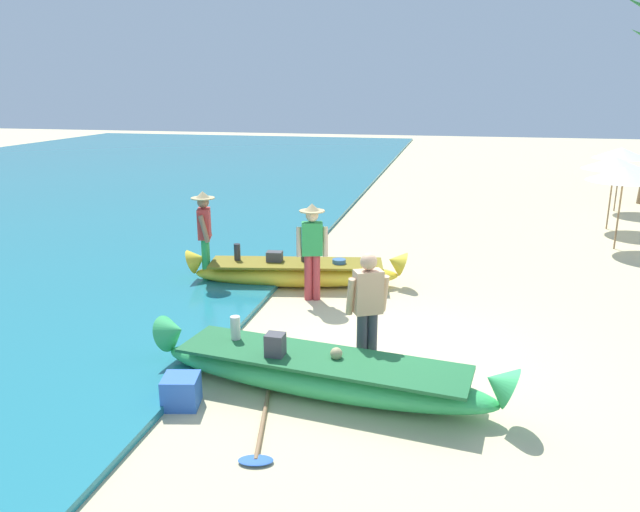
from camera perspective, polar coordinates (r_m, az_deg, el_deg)
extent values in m
plane|color=beige|center=(8.67, 7.12, -9.44)|extent=(80.00, 80.00, 0.00)
ellipsoid|color=#38B760|center=(7.59, 0.08, -11.21)|extent=(4.36, 1.38, 0.46)
cone|color=#38B760|center=(7.10, 16.51, -11.39)|extent=(0.49, 0.55, 0.56)
cone|color=#38B760|center=(8.36, -13.63, -6.93)|extent=(0.49, 0.55, 0.56)
cube|color=#1E6435|center=(7.49, 0.08, -9.64)|extent=(3.68, 1.31, 0.04)
cylinder|color=silver|center=(8.01, -7.97, -6.77)|extent=(0.13, 0.13, 0.33)
cube|color=#424247|center=(7.49, -4.24, -8.39)|extent=(0.23, 0.21, 0.30)
sphere|color=tan|center=(7.44, 1.55, -9.17)|extent=(0.15, 0.15, 0.15)
ellipsoid|color=yellow|center=(11.50, -2.24, -1.74)|extent=(3.93, 1.46, 0.44)
cone|color=yellow|center=(11.43, 7.17, -0.55)|extent=(0.50, 0.54, 0.54)
cone|color=yellow|center=(11.72, -11.45, -0.33)|extent=(0.50, 0.54, 0.54)
cube|color=olive|center=(11.43, -2.26, -0.68)|extent=(3.33, 1.37, 0.04)
cylinder|color=#2D2D33|center=(11.63, -7.80, 0.33)|extent=(0.12, 0.12, 0.34)
cube|color=#424247|center=(11.50, -4.30, -0.08)|extent=(0.31, 0.24, 0.21)
cylinder|color=#2D2D33|center=(11.46, -1.34, 0.07)|extent=(0.19, 0.19, 0.27)
cylinder|color=#386699|center=(11.35, 1.81, -0.54)|extent=(0.25, 0.25, 0.10)
cylinder|color=#B2383D|center=(10.69, -0.36, -2.01)|extent=(0.14, 0.14, 0.83)
cylinder|color=#B2383D|center=(10.69, -1.11, -2.02)|extent=(0.14, 0.14, 0.83)
cube|color=green|center=(10.50, -0.75, 1.64)|extent=(0.41, 0.31, 0.58)
cylinder|color=beige|center=(10.50, 0.51, 1.36)|extent=(0.14, 0.21, 0.53)
cylinder|color=beige|center=(10.49, -2.00, 1.34)|extent=(0.14, 0.21, 0.53)
sphere|color=beige|center=(10.41, -0.76, 3.83)|extent=(0.22, 0.22, 0.22)
cylinder|color=tan|center=(10.39, -0.76, 4.26)|extent=(0.44, 0.44, 0.02)
cone|color=tan|center=(10.38, -0.76, 4.64)|extent=(0.26, 0.26, 0.12)
cylinder|color=#333842|center=(8.07, 3.96, -8.12)|extent=(0.14, 0.14, 0.83)
cylinder|color=#333842|center=(8.11, 4.90, -8.01)|extent=(0.14, 0.14, 0.83)
cube|color=tan|center=(7.83, 4.54, -3.38)|extent=(0.42, 0.36, 0.57)
cylinder|color=tan|center=(7.80, 2.88, -3.83)|extent=(0.17, 0.21, 0.52)
cylinder|color=tan|center=(7.94, 6.05, -3.52)|extent=(0.17, 0.21, 0.52)
sphere|color=tan|center=(7.71, 4.60, -0.52)|extent=(0.22, 0.22, 0.22)
cylinder|color=green|center=(11.85, -10.64, -0.35)|extent=(0.14, 0.14, 0.89)
cylinder|color=green|center=(11.71, -10.71, -0.54)|extent=(0.14, 0.14, 0.89)
cube|color=#DB3D38|center=(11.60, -10.85, 3.02)|extent=(0.32, 0.41, 0.57)
cylinder|color=#9E7051|center=(11.83, -10.63, 3.03)|extent=(0.21, 0.14, 0.52)
cylinder|color=#9E7051|center=(11.39, -10.86, 2.52)|extent=(0.21, 0.14, 0.52)
sphere|color=#9E7051|center=(11.52, -10.96, 4.99)|extent=(0.22, 0.22, 0.22)
cylinder|color=tan|center=(11.51, -10.98, 5.38)|extent=(0.44, 0.44, 0.02)
cone|color=tan|center=(11.50, -11.00, 5.72)|extent=(0.26, 0.26, 0.12)
cylinder|color=#8E6B47|center=(15.54, 26.35, 4.00)|extent=(0.04, 0.04, 1.90)
cone|color=silver|center=(15.42, 26.71, 6.90)|extent=(1.60, 1.60, 0.32)
cylinder|color=#8E6B47|center=(17.67, 25.70, 5.31)|extent=(0.04, 0.04, 1.90)
cone|color=silver|center=(17.56, 26.01, 7.87)|extent=(1.60, 1.60, 0.32)
cylinder|color=#8E6B47|center=(20.42, 26.25, 6.45)|extent=(0.04, 0.04, 1.90)
cone|color=silver|center=(20.33, 26.52, 8.67)|extent=(1.60, 1.60, 0.32)
cube|color=blue|center=(7.51, -12.93, -12.30)|extent=(0.49, 0.47, 0.38)
cylinder|color=#8E6B47|center=(7.10, -5.38, -15.20)|extent=(0.36, 1.47, 0.05)
ellipsoid|color=#2D60B7|center=(6.47, -6.08, -18.59)|extent=(0.39, 0.27, 0.03)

